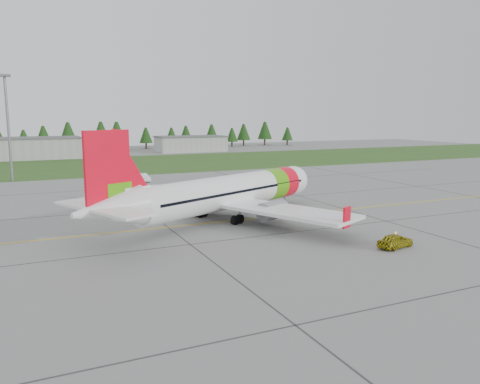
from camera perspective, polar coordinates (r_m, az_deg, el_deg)
name	(u,v)px	position (r m, az deg, el deg)	size (l,w,h in m)	color
ground	(317,229)	(53.44, 9.39, -4.52)	(320.00, 320.00, 0.00)	gray
aircraft	(225,193)	(57.49, -1.84, -0.11)	(35.28, 33.48, 11.31)	white
follow_me_car	(396,227)	(47.52, 18.49, -4.10)	(1.63, 1.38, 4.06)	yellow
service_van	(143,169)	(92.49, -11.80, 2.72)	(1.68, 1.59, 4.83)	white
grass_strip	(146,163)	(128.92, -11.42, 3.45)	(320.00, 50.00, 0.03)	#30561E
taxi_guideline	(282,216)	(60.06, 5.12, -2.90)	(120.00, 0.25, 0.02)	gold
hangar_west	(23,149)	(153.23, -24.95, 4.78)	(32.00, 14.00, 6.00)	#A8A8A3
hangar_east	(191,144)	(170.12, -6.02, 5.81)	(24.00, 12.00, 5.20)	#A8A8A3
floodlight_mast	(9,130)	(101.00, -26.38, 6.81)	(0.50, 0.50, 20.00)	slate
treeline	(110,137)	(183.43, -15.53, 6.52)	(160.00, 8.00, 10.00)	#1C3F14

